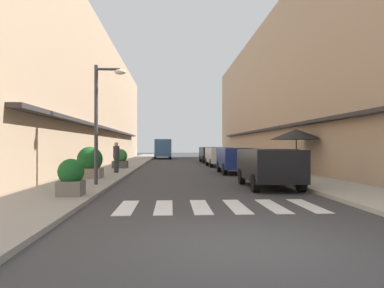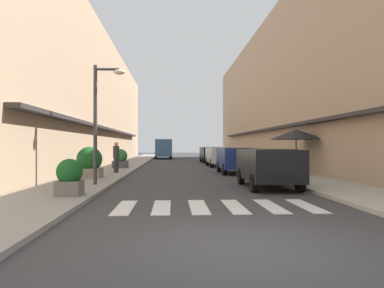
{
  "view_description": "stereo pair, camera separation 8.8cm",
  "coord_description": "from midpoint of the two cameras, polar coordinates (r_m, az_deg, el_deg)",
  "views": [
    {
      "loc": [
        -1.23,
        -5.62,
        1.59
      ],
      "look_at": [
        0.09,
        17.12,
        1.7
      ],
      "focal_mm": 33.31,
      "sensor_mm": 36.0,
      "label": 1
    },
    {
      "loc": [
        -1.14,
        -5.62,
        1.59
      ],
      "look_at": [
        0.09,
        17.12,
        1.7
      ],
      "focal_mm": 33.31,
      "sensor_mm": 36.0,
      "label": 2
    }
  ],
  "objects": [
    {
      "name": "street_lamp",
      "position": [
        14.03,
        -14.2,
        5.3
      ],
      "size": [
        1.19,
        0.28,
        4.54
      ],
      "color": "#38383D",
      "rests_on": "sidewalk_left"
    },
    {
      "name": "delivery_van",
      "position": [
        43.72,
        -4.57,
        -0.52
      ],
      "size": [
        2.17,
        5.47,
        2.37
      ],
      "color": "#33598C",
      "rests_on": "ground_plane"
    },
    {
      "name": "parked_car_near",
      "position": [
        13.76,
        12.25,
        -3.06
      ],
      "size": [
        1.88,
        3.98,
        1.47
      ],
      "color": "black",
      "rests_on": "ground_plane"
    },
    {
      "name": "parked_car_far",
      "position": [
        27.33,
        4.55,
        -1.68
      ],
      "size": [
        1.87,
        4.09,
        1.47
      ],
      "color": "silver",
      "rests_on": "ground_plane"
    },
    {
      "name": "planter_midblock",
      "position": [
        17.04,
        -15.96,
        -2.88
      ],
      "size": [
        1.16,
        1.16,
        1.43
      ],
      "color": "gray",
      "rests_on": "sidewalk_left"
    },
    {
      "name": "building_row_right",
      "position": [
        29.46,
        16.57,
        7.93
      ],
      "size": [
        5.5,
        47.68,
        11.59
      ],
      "color": "tan",
      "rests_on": "ground_plane"
    },
    {
      "name": "sidewalk_right",
      "position": [
        26.65,
        9.95,
        -3.56
      ],
      "size": [
        2.64,
        71.05,
        0.12
      ],
      "primitive_type": "cube",
      "color": "#ADA899",
      "rests_on": "ground_plane"
    },
    {
      "name": "parked_car_distant",
      "position": [
        33.65,
        3.11,
        -1.41
      ],
      "size": [
        1.86,
        4.42,
        1.47
      ],
      "color": "black",
      "rests_on": "ground_plane"
    },
    {
      "name": "planter_far",
      "position": [
        24.1,
        -11.31,
        -2.35
      ],
      "size": [
        0.97,
        0.97,
        1.26
      ],
      "color": "#4C4C4C",
      "rests_on": "sidewalk_left"
    },
    {
      "name": "pedestrian_walking_near",
      "position": [
        19.91,
        -11.93,
        -1.96
      ],
      "size": [
        0.34,
        0.34,
        1.68
      ],
      "rotation": [
        0.0,
        0.0,
        0.7
      ],
      "color": "#282B33",
      "rests_on": "sidewalk_left"
    },
    {
      "name": "planter_corner",
      "position": [
        11.17,
        -18.8,
        -5.01
      ],
      "size": [
        0.77,
        0.77,
        1.09
      ],
      "color": "slate",
      "rests_on": "sidewalk_left"
    },
    {
      "name": "crosswalk",
      "position": [
        9.42,
        4.24,
        -9.96
      ],
      "size": [
        5.2,
        2.2,
        0.01
      ],
      "color": "silver",
      "rests_on": "ground_plane"
    },
    {
      "name": "sidewalk_left",
      "position": [
        26.22,
        -11.09,
        -3.62
      ],
      "size": [
        2.64,
        71.05,
        0.12
      ],
      "primitive_type": "cube",
      "color": "gray",
      "rests_on": "ground_plane"
    },
    {
      "name": "building_row_left",
      "position": [
        28.66,
        -18.27,
        6.74
      ],
      "size": [
        5.5,
        47.68,
        10.18
      ],
      "color": "tan",
      "rests_on": "ground_plane"
    },
    {
      "name": "ground_plane",
      "position": [
        25.99,
        -0.48,
        -3.78
      ],
      "size": [
        111.65,
        111.65,
        0.0
      ],
      "primitive_type": "plane",
      "color": "#38383A"
    },
    {
      "name": "parked_car_mid",
      "position": [
        20.55,
        7.1,
        -2.14
      ],
      "size": [
        1.84,
        3.92,
        1.47
      ],
      "color": "navy",
      "rests_on": "ground_plane"
    },
    {
      "name": "cafe_umbrella",
      "position": [
        19.28,
        16.46,
        1.49
      ],
      "size": [
        2.71,
        2.71,
        2.35
      ],
      "color": "#262626",
      "rests_on": "sidewalk_right"
    }
  ]
}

